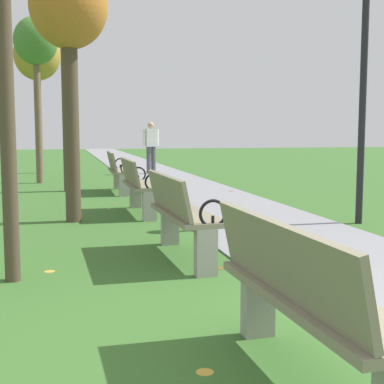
{
  "coord_description": "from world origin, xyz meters",
  "views": [
    {
      "loc": [
        -1.7,
        -2.42,
        1.34
      ],
      "look_at": [
        -0.05,
        4.47,
        0.55
      ],
      "focal_mm": 50.72,
      "sensor_mm": 36.0,
      "label": 1
    }
  ],
  "objects_px": {
    "tree_3": "(65,6)",
    "pedestrian_walking": "(151,145)",
    "tree_5": "(37,57)",
    "park_bench_2": "(181,213)",
    "park_bench_3": "(139,184)",
    "park_bench_4": "(118,171)",
    "tree_2": "(69,16)",
    "park_bench_1": "(304,297)",
    "tree_4": "(36,46)",
    "lamp_post": "(364,63)"
  },
  "relations": [
    {
      "from": "tree_3",
      "to": "pedestrian_walking",
      "type": "distance_m",
      "value": 6.05
    },
    {
      "from": "tree_5",
      "to": "park_bench_2",
      "type": "bearing_deg",
      "value": -81.57
    },
    {
      "from": "park_bench_2",
      "to": "tree_3",
      "type": "relative_size",
      "value": 0.33
    },
    {
      "from": "park_bench_2",
      "to": "park_bench_3",
      "type": "height_order",
      "value": "same"
    },
    {
      "from": "park_bench_4",
      "to": "pedestrian_walking",
      "type": "xyz_separation_m",
      "value": [
        1.54,
        4.99,
        0.44
      ]
    },
    {
      "from": "park_bench_2",
      "to": "park_bench_4",
      "type": "bearing_deg",
      "value": 90.0
    },
    {
      "from": "tree_2",
      "to": "tree_3",
      "type": "xyz_separation_m",
      "value": [
        -0.01,
        4.28,
        1.07
      ]
    },
    {
      "from": "park_bench_2",
      "to": "park_bench_1",
      "type": "bearing_deg",
      "value": -90.0
    },
    {
      "from": "park_bench_4",
      "to": "tree_4",
      "type": "relative_size",
      "value": 0.38
    },
    {
      "from": "tree_3",
      "to": "tree_4",
      "type": "relative_size",
      "value": 1.16
    },
    {
      "from": "pedestrian_walking",
      "to": "park_bench_2",
      "type": "bearing_deg",
      "value": -97.66
    },
    {
      "from": "park_bench_1",
      "to": "tree_3",
      "type": "relative_size",
      "value": 0.33
    },
    {
      "from": "park_bench_4",
      "to": "pedestrian_walking",
      "type": "distance_m",
      "value": 5.24
    },
    {
      "from": "lamp_post",
      "to": "park_bench_2",
      "type": "bearing_deg",
      "value": -152.64
    },
    {
      "from": "park_bench_3",
      "to": "tree_5",
      "type": "bearing_deg",
      "value": 101.24
    },
    {
      "from": "park_bench_2",
      "to": "tree_4",
      "type": "relative_size",
      "value": 0.38
    },
    {
      "from": "park_bench_3",
      "to": "park_bench_4",
      "type": "xyz_separation_m",
      "value": [
        0.0,
        3.25,
        0.0
      ]
    },
    {
      "from": "park_bench_4",
      "to": "lamp_post",
      "type": "relative_size",
      "value": 0.46
    },
    {
      "from": "park_bench_2",
      "to": "tree_4",
      "type": "height_order",
      "value": "tree_4"
    },
    {
      "from": "tree_5",
      "to": "pedestrian_walking",
      "type": "bearing_deg",
      "value": -20.12
    },
    {
      "from": "park_bench_1",
      "to": "tree_2",
      "type": "xyz_separation_m",
      "value": [
        -1.05,
        5.7,
        2.52
      ]
    },
    {
      "from": "park_bench_1",
      "to": "tree_4",
      "type": "distance_m",
      "value": 12.66
    },
    {
      "from": "park_bench_4",
      "to": "pedestrian_walking",
      "type": "height_order",
      "value": "pedestrian_walking"
    },
    {
      "from": "tree_2",
      "to": "lamp_post",
      "type": "relative_size",
      "value": 1.08
    },
    {
      "from": "park_bench_1",
      "to": "tree_4",
      "type": "xyz_separation_m",
      "value": [
        -1.78,
        12.16,
        3.04
      ]
    },
    {
      "from": "tree_5",
      "to": "lamp_post",
      "type": "bearing_deg",
      "value": -66.29
    },
    {
      "from": "park_bench_2",
      "to": "lamp_post",
      "type": "xyz_separation_m",
      "value": [
        3.01,
        1.56,
        1.82
      ]
    },
    {
      "from": "park_bench_4",
      "to": "pedestrian_walking",
      "type": "bearing_deg",
      "value": 72.83
    },
    {
      "from": "park_bench_3",
      "to": "tree_3",
      "type": "distance_m",
      "value": 5.31
    },
    {
      "from": "park_bench_2",
      "to": "tree_5",
      "type": "distance_m",
      "value": 13.25
    },
    {
      "from": "pedestrian_walking",
      "to": "park_bench_4",
      "type": "bearing_deg",
      "value": -107.17
    },
    {
      "from": "park_bench_1",
      "to": "pedestrian_walking",
      "type": "distance_m",
      "value": 14.54
    },
    {
      "from": "park_bench_4",
      "to": "tree_5",
      "type": "distance_m",
      "value": 7.27
    },
    {
      "from": "park_bench_1",
      "to": "tree_5",
      "type": "bearing_deg",
      "value": 96.85
    },
    {
      "from": "tree_2",
      "to": "tree_4",
      "type": "height_order",
      "value": "tree_4"
    },
    {
      "from": "park_bench_2",
      "to": "lamp_post",
      "type": "bearing_deg",
      "value": 27.36
    },
    {
      "from": "park_bench_2",
      "to": "park_bench_4",
      "type": "relative_size",
      "value": 1.0
    },
    {
      "from": "tree_3",
      "to": "pedestrian_walking",
      "type": "height_order",
      "value": "tree_3"
    },
    {
      "from": "tree_2",
      "to": "pedestrian_walking",
      "type": "height_order",
      "value": "tree_2"
    },
    {
      "from": "park_bench_4",
      "to": "park_bench_2",
      "type": "bearing_deg",
      "value": -90.0
    },
    {
      "from": "park_bench_1",
      "to": "tree_3",
      "type": "xyz_separation_m",
      "value": [
        -1.06,
        9.98,
        3.59
      ]
    },
    {
      "from": "park_bench_3",
      "to": "tree_3",
      "type": "height_order",
      "value": "tree_3"
    },
    {
      "from": "park_bench_3",
      "to": "tree_2",
      "type": "xyz_separation_m",
      "value": [
        -1.05,
        -0.52,
        2.52
      ]
    },
    {
      "from": "park_bench_2",
      "to": "tree_4",
      "type": "distance_m",
      "value": 9.82
    },
    {
      "from": "tree_2",
      "to": "tree_4",
      "type": "relative_size",
      "value": 0.88
    },
    {
      "from": "park_bench_1",
      "to": "tree_4",
      "type": "relative_size",
      "value": 0.38
    },
    {
      "from": "lamp_post",
      "to": "tree_4",
      "type": "bearing_deg",
      "value": 122.19
    },
    {
      "from": "tree_3",
      "to": "lamp_post",
      "type": "xyz_separation_m",
      "value": [
        4.07,
        -5.43,
        -1.76
      ]
    },
    {
      "from": "park_bench_1",
      "to": "park_bench_2",
      "type": "height_order",
      "value": "same"
    },
    {
      "from": "park_bench_1",
      "to": "lamp_post",
      "type": "distance_m",
      "value": 5.75
    }
  ]
}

